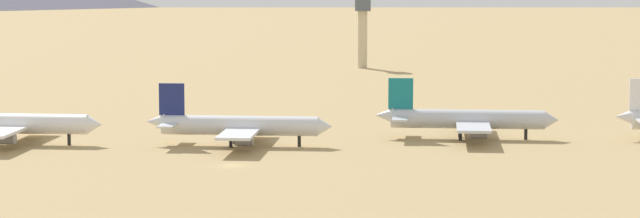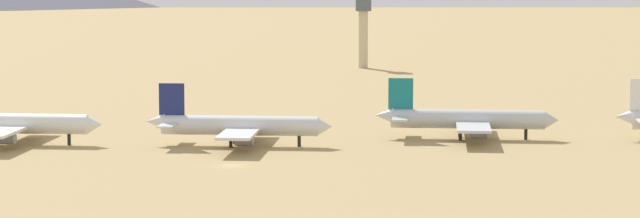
{
  "view_description": "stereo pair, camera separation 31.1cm",
  "coord_description": "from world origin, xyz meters",
  "px_view_note": "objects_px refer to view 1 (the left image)",
  "views": [
    {
      "loc": [
        13.45,
        -217.16,
        35.65
      ],
      "look_at": [
        15.92,
        34.6,
        6.0
      ],
      "focal_mm": 69.8,
      "sensor_mm": 36.0,
      "label": 1
    },
    {
      "loc": [
        13.76,
        -217.17,
        35.65
      ],
      "look_at": [
        15.92,
        34.6,
        6.0
      ],
      "focal_mm": 69.8,
      "sensor_mm": 36.0,
      "label": 2
    }
  ],
  "objects_px": {
    "parked_jet_navy_3": "(7,124)",
    "parked_jet_navy_4": "(238,126)",
    "parked_jet_teal_5": "(466,119)",
    "control_tower": "(363,24)"
  },
  "relations": [
    {
      "from": "parked_jet_navy_4",
      "to": "parked_jet_teal_5",
      "type": "relative_size",
      "value": 0.99
    },
    {
      "from": "parked_jet_navy_3",
      "to": "parked_jet_navy_4",
      "type": "xyz_separation_m",
      "value": [
        45.71,
        -2.59,
        -0.13
      ]
    },
    {
      "from": "parked_jet_teal_5",
      "to": "parked_jet_navy_4",
      "type": "bearing_deg",
      "value": -162.79
    },
    {
      "from": "parked_jet_navy_3",
      "to": "control_tower",
      "type": "height_order",
      "value": "control_tower"
    },
    {
      "from": "control_tower",
      "to": "parked_jet_navy_3",
      "type": "bearing_deg",
      "value": -113.59
    },
    {
      "from": "parked_jet_teal_5",
      "to": "parked_jet_navy_3",
      "type": "bearing_deg",
      "value": -170.04
    },
    {
      "from": "parked_jet_navy_3",
      "to": "parked_jet_teal_5",
      "type": "bearing_deg",
      "value": 10.12
    },
    {
      "from": "parked_jet_navy_4",
      "to": "parked_jet_teal_5",
      "type": "height_order",
      "value": "parked_jet_teal_5"
    },
    {
      "from": "parked_jet_navy_3",
      "to": "control_tower",
      "type": "xyz_separation_m",
      "value": [
        78.04,
        178.73,
        10.92
      ]
    },
    {
      "from": "parked_jet_navy_3",
      "to": "parked_jet_navy_4",
      "type": "bearing_deg",
      "value": 2.72
    }
  ]
}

